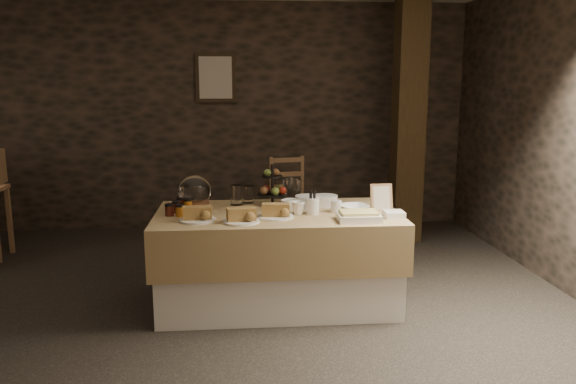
{
  "coord_description": "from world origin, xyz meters",
  "views": [
    {
      "loc": [
        0.12,
        -4.09,
        1.69
      ],
      "look_at": [
        0.48,
        0.2,
        0.85
      ],
      "focal_mm": 35.0,
      "sensor_mm": 36.0,
      "label": 1
    }
  ],
  "objects": [
    {
      "name": "cup_a",
      "position": [
        0.47,
        0.0,
        0.78
      ],
      "size": [
        0.17,
        0.17,
        0.1
      ],
      "primitive_type": "imported",
      "rotation": [
        0.0,
        0.0,
        -0.36
      ],
      "color": "white",
      "rests_on": "buffet_table"
    },
    {
      "name": "square_dish",
      "position": [
        1.23,
        -0.19,
        0.75
      ],
      "size": [
        0.14,
        0.14,
        0.04
      ],
      "primitive_type": "cube",
      "color": "white",
      "rests_on": "buffet_table"
    },
    {
      "name": "fruit_stand",
      "position": [
        0.37,
        0.31,
        0.86
      ],
      "size": [
        0.23,
        0.23,
        0.33
      ],
      "rotation": [
        0.0,
        0.0,
        -0.29
      ],
      "color": "black",
      "rests_on": "buffet_table"
    },
    {
      "name": "bowl",
      "position": [
        0.97,
        0.02,
        0.75
      ],
      "size": [
        0.27,
        0.27,
        0.05
      ],
      "primitive_type": "imported",
      "rotation": [
        0.0,
        0.0,
        0.28
      ],
      "color": "white",
      "rests_on": "buffet_table"
    },
    {
      "name": "mug_d",
      "position": [
        0.83,
        0.02,
        0.77
      ],
      "size": [
        0.08,
        0.08,
        0.09
      ],
      "primitive_type": "cylinder",
      "color": "white",
      "rests_on": "buffet_table"
    },
    {
      "name": "timber_column",
      "position": [
        1.9,
        1.76,
        1.3
      ],
      "size": [
        0.3,
        0.3,
        2.6
      ],
      "primitive_type": "cube",
      "color": "black",
      "rests_on": "ground_plane"
    },
    {
      "name": "cup_b",
      "position": [
        0.54,
        -0.04,
        0.78
      ],
      "size": [
        0.12,
        0.12,
        0.1
      ],
      "primitive_type": "imported",
      "rotation": [
        0.0,
        0.0,
        -0.15
      ],
      "color": "white",
      "rests_on": "buffet_table"
    },
    {
      "name": "ground_plane",
      "position": [
        0.0,
        0.0,
        0.0
      ],
      "size": [
        5.5,
        5.0,
        0.01
      ],
      "primitive_type": "cube",
      "color": "black",
      "rests_on": "ground"
    },
    {
      "name": "storage_jar_b",
      "position": [
        0.18,
        0.41,
        0.8
      ],
      "size": [
        0.09,
        0.09,
        0.14
      ],
      "primitive_type": "cylinder",
      "color": "white",
      "rests_on": "buffet_table"
    },
    {
      "name": "jam_jars",
      "position": [
        -0.35,
        0.09,
        0.76
      ],
      "size": [
        0.18,
        0.32,
        0.07
      ],
      "color": "#582017",
      "rests_on": "buffet_table"
    },
    {
      "name": "framed_picture",
      "position": [
        -0.15,
        2.47,
        1.75
      ],
      "size": [
        0.45,
        0.04,
        0.55
      ],
      "color": "#322416",
      "rests_on": "room_shell"
    },
    {
      "name": "bread_platter_right",
      "position": [
        0.37,
        -0.13,
        0.77
      ],
      "size": [
        0.26,
        0.26,
        0.11
      ],
      "color": "white",
      "rests_on": "buffet_table"
    },
    {
      "name": "bread_platter_center",
      "position": [
        0.12,
        -0.24,
        0.77
      ],
      "size": [
        0.26,
        0.26,
        0.11
      ],
      "color": "white",
      "rests_on": "buffet_table"
    },
    {
      "name": "room_shell",
      "position": [
        0.0,
        0.0,
        1.56
      ],
      "size": [
        5.52,
        5.02,
        2.6
      ],
      "color": "black",
      "rests_on": "ground"
    },
    {
      "name": "plate_stack_b",
      "position": [
        0.78,
        0.24,
        0.77
      ],
      "size": [
        0.2,
        0.2,
        0.08
      ],
      "primitive_type": "cylinder",
      "color": "white",
      "rests_on": "buffet_table"
    },
    {
      "name": "menu_frame",
      "position": [
        1.2,
        0.08,
        0.82
      ],
      "size": [
        0.17,
        0.08,
        0.22
      ],
      "primitive_type": "cube",
      "rotation": [
        -0.24,
        0.0,
        0.04
      ],
      "color": "brown",
      "rests_on": "buffet_table"
    },
    {
      "name": "mug_c",
      "position": [
        0.49,
        0.08,
        0.77
      ],
      "size": [
        0.09,
        0.09,
        0.09
      ],
      "primitive_type": "cylinder",
      "color": "white",
      "rests_on": "buffet_table"
    },
    {
      "name": "cake_dome",
      "position": [
        -0.25,
        0.31,
        0.83
      ],
      "size": [
        0.26,
        0.26,
        0.26
      ],
      "color": "brown",
      "rests_on": "buffet_table"
    },
    {
      "name": "cutlery_holder",
      "position": [
        0.65,
        -0.03,
        0.79
      ],
      "size": [
        0.1,
        0.1,
        0.12
      ],
      "primitive_type": "cylinder",
      "color": "white",
      "rests_on": "buffet_table"
    },
    {
      "name": "plate_stack_a",
      "position": [
        0.63,
        0.17,
        0.78
      ],
      "size": [
        0.19,
        0.19,
        0.1
      ],
      "primitive_type": "cylinder",
      "color": "white",
      "rests_on": "buffet_table"
    },
    {
      "name": "buffet_table",
      "position": [
        0.39,
        0.05,
        0.42
      ],
      "size": [
        1.84,
        0.98,
        0.73
      ],
      "color": "silver",
      "rests_on": "ground_plane"
    },
    {
      "name": "bread_platter_left",
      "position": [
        -0.2,
        -0.17,
        0.77
      ],
      "size": [
        0.26,
        0.26,
        0.11
      ],
      "color": "white",
      "rests_on": "buffet_table"
    },
    {
      "name": "chair",
      "position": [
        0.66,
        1.95,
        0.39
      ],
      "size": [
        0.49,
        0.47,
        0.69
      ],
      "rotation": [
        0.0,
        0.0,
        0.2
      ],
      "color": "brown",
      "rests_on": "ground_plane"
    },
    {
      "name": "storage_jar_a",
      "position": [
        0.08,
        0.34,
        0.81
      ],
      "size": [
        0.1,
        0.1,
        0.16
      ],
      "primitive_type": "cylinder",
      "color": "white",
      "rests_on": "buffet_table"
    },
    {
      "name": "tart_dish",
      "position": [
        0.95,
        -0.27,
        0.76
      ],
      "size": [
        0.3,
        0.22,
        0.07
      ],
      "color": "white",
      "rests_on": "buffet_table"
    }
  ]
}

